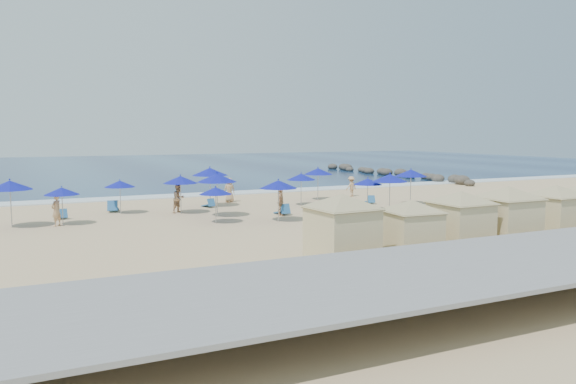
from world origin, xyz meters
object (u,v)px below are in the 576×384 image
object	(u,v)px
umbrella_2	(120,184)
cabana_3	(508,209)
cabana_0	(342,220)
umbrella_12	(217,178)
trash_bin	(386,229)
cabana_2	(461,213)
umbrella_11	(390,178)
umbrella_3	(215,191)
umbrella_8	(368,182)
beachgoer_3	(351,186)
umbrella_9	(318,171)
cabana_1	(411,222)
umbrella_1	(62,191)
beachgoer_1	(179,198)
cabana_4	(555,205)
rock_jetty	(391,173)
umbrella_0	(10,185)
beachgoer_2	(281,202)
umbrella_6	(278,184)
umbrella_7	(301,177)
beachgoer_4	(229,190)
umbrella_4	(210,172)
umbrella_10	(411,173)
beachgoer_0	(56,210)
umbrella_5	(180,180)

from	to	relation	value
umbrella_2	cabana_3	bearing A→B (deg)	-52.23
cabana_0	umbrella_12	world-z (taller)	cabana_0
trash_bin	cabana_2	bearing A→B (deg)	-90.71
umbrella_11	umbrella_3	bearing A→B (deg)	175.82
cabana_3	umbrella_8	world-z (taller)	cabana_3
beachgoer_3	umbrella_9	bearing A→B (deg)	1.51
cabana_1	umbrella_1	distance (m)	18.61
beachgoer_1	umbrella_12	bearing A→B (deg)	-87.77
trash_bin	cabana_0	size ratio (longest dim) A/B	0.17
cabana_3	umbrella_11	xyz separation A→B (m)	(1.52, 10.63, 0.50)
cabana_4	umbrella_12	bearing A→B (deg)	131.19
umbrella_11	beachgoer_3	world-z (taller)	umbrella_11
rock_jetty	umbrella_0	distance (m)	43.37
umbrella_3	umbrella_11	distance (m)	10.93
trash_bin	cabana_2	distance (m)	4.22
umbrella_1	umbrella_8	bearing A→B (deg)	-6.94
umbrella_8	beachgoer_2	distance (m)	6.03
umbrella_3	cabana_1	bearing A→B (deg)	-70.10
rock_jetty	cabana_0	bearing A→B (deg)	-128.44
cabana_1	beachgoer_2	distance (m)	12.62
cabana_3	umbrella_11	bearing A→B (deg)	81.85
cabana_0	umbrella_12	distance (m)	13.47
cabana_1	umbrella_12	distance (m)	14.18
cabana_2	cabana_4	world-z (taller)	cabana_4
umbrella_6	rock_jetty	bearing A→B (deg)	43.74
cabana_1	umbrella_2	bearing A→B (deg)	115.30
umbrella_7	umbrella_12	bearing A→B (deg)	-160.70
cabana_0	umbrella_12	size ratio (longest dim) A/B	1.77
rock_jetty	umbrella_1	xyz separation A→B (m)	(-36.03, -20.21, 1.47)
cabana_0	beachgoer_4	xyz separation A→B (m)	(2.62, 19.72, -0.82)
cabana_2	umbrella_11	world-z (taller)	cabana_2
cabana_0	beachgoer_1	xyz separation A→B (m)	(-1.96, 16.11, -0.81)
cabana_3	umbrella_12	world-z (taller)	cabana_3
umbrella_4	umbrella_11	bearing A→B (deg)	-39.87
cabana_3	umbrella_8	bearing A→B (deg)	85.54
cabana_1	cabana_2	size ratio (longest dim) A/B	0.92
beachgoer_2	umbrella_11	bearing A→B (deg)	-74.47
cabana_3	umbrella_1	distance (m)	22.20
umbrella_10	beachgoer_0	distance (m)	22.53
umbrella_0	umbrella_4	size ratio (longest dim) A/B	0.95
umbrella_5	beachgoer_1	world-z (taller)	umbrella_5
umbrella_0	beachgoer_1	world-z (taller)	umbrella_0
umbrella_4	beachgoer_2	xyz separation A→B (m)	(2.54, -5.67, -1.51)
umbrella_9	beachgoer_3	world-z (taller)	umbrella_9
cabana_4	umbrella_1	xyz separation A→B (m)	(-20.15, 14.15, 0.23)
cabana_0	beachgoer_0	world-z (taller)	cabana_0
umbrella_3	beachgoer_0	distance (m)	8.40
cabana_1	cabana_2	distance (m)	2.71
cabana_3	beachgoer_3	xyz separation A→B (m)	(4.14, 19.21, -0.88)
beachgoer_0	cabana_0	bearing A→B (deg)	77.10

